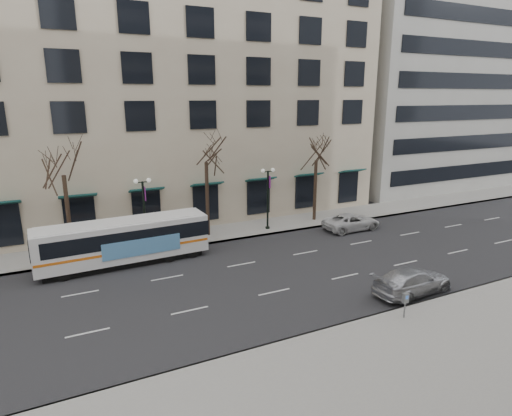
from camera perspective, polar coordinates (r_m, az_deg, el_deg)
ground at (r=26.75m, az=0.08°, el=-9.20°), size 160.00×160.00×0.00m
sidewalk_far at (r=36.37m, az=0.97°, el=-2.51°), size 80.00×4.00×0.15m
building_hotel at (r=43.88m, az=-14.98°, el=15.74°), size 40.00×20.00×24.00m
building_office at (r=60.95m, az=20.12°, el=20.14°), size 25.00×20.00×35.00m
tree_far_left at (r=31.08m, az=-24.45°, el=5.74°), size 3.60×3.60×8.34m
tree_far_mid at (r=32.84m, az=-6.71°, el=7.72°), size 3.60×3.60×8.55m
tree_far_right at (r=37.36m, az=8.08°, el=7.77°), size 3.60×3.60×8.06m
lamp_post_left at (r=31.73m, az=-14.66°, el=-0.20°), size 1.22×0.45×5.21m
lamp_post_right at (r=34.94m, az=1.59°, el=1.64°), size 1.22×0.45×5.21m
city_bus at (r=29.54m, az=-17.07°, el=-4.13°), size 11.11×2.85×2.99m
silver_car at (r=26.02m, az=20.15°, el=-9.10°), size 5.20×2.44×1.47m
white_pickup at (r=36.55m, az=12.63°, el=-1.79°), size 4.94×2.29×1.37m
pay_station at (r=22.77m, az=19.30°, el=-11.50°), size 0.30×0.21×1.32m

